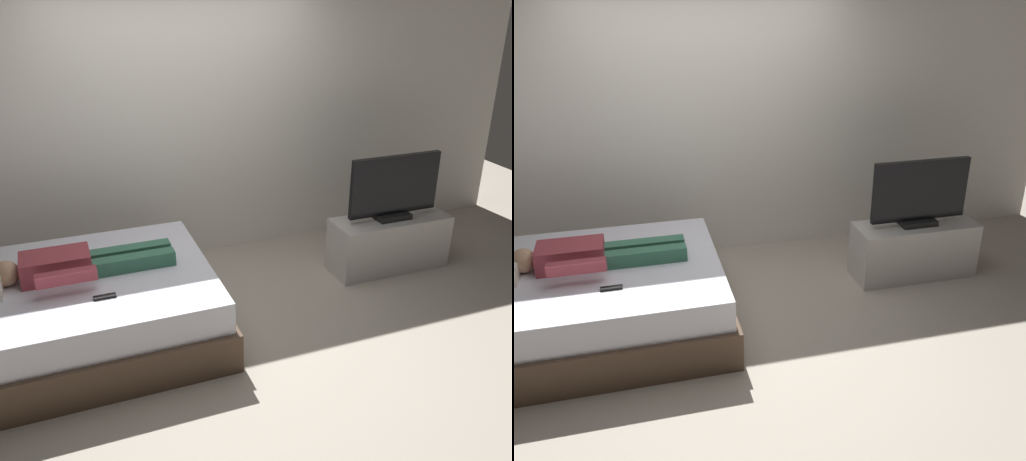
# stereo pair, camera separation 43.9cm
# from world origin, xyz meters

# --- Properties ---
(ground_plane) EXTENTS (10.00, 10.00, 0.00)m
(ground_plane) POSITION_xyz_m (0.00, 0.00, 0.00)
(ground_plane) COLOR #ADA393
(back_wall) EXTENTS (6.40, 0.10, 2.80)m
(back_wall) POSITION_xyz_m (0.40, 1.50, 1.40)
(back_wall) COLOR silver
(back_wall) RESTS_ON ground
(bed) EXTENTS (2.03, 1.56, 0.54)m
(bed) POSITION_xyz_m (-1.10, 0.27, 0.26)
(bed) COLOR brown
(bed) RESTS_ON ground
(person) EXTENTS (1.26, 0.46, 0.18)m
(person) POSITION_xyz_m (-1.07, 0.32, 0.62)
(person) COLOR #993842
(person) RESTS_ON bed
(remote) EXTENTS (0.15, 0.04, 0.02)m
(remote) POSITION_xyz_m (-0.92, -0.09, 0.55)
(remote) COLOR black
(remote) RESTS_ON bed
(tv_stand) EXTENTS (1.10, 0.40, 0.50)m
(tv_stand) POSITION_xyz_m (1.71, 0.49, 0.25)
(tv_stand) COLOR #B7B2AD
(tv_stand) RESTS_ON ground
(tv) EXTENTS (0.88, 0.20, 0.59)m
(tv) POSITION_xyz_m (1.71, 0.49, 0.78)
(tv) COLOR black
(tv) RESTS_ON tv_stand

